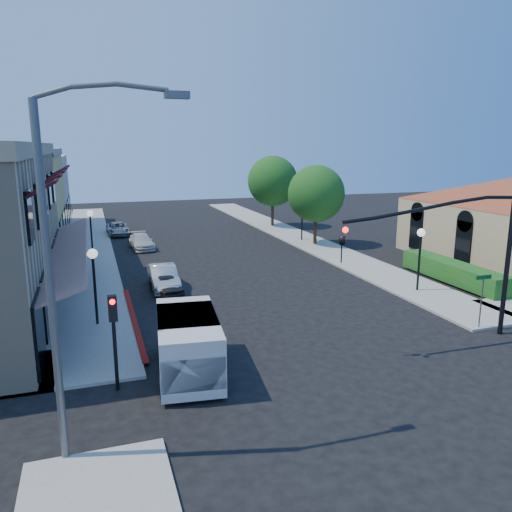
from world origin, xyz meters
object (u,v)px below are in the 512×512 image
object	(u,v)px
secondary_signal	(114,325)
parked_car_a	(166,284)
street_tree_b	(273,181)
lamppost_left_far	(91,222)
parked_car_b	(163,278)
signal_mast_arm	(468,244)
lamppost_right_far	(302,209)
parked_car_c	(141,242)
street_tree_a	(316,194)
white_van	(188,341)
street_name_sign	(482,293)
cobra_streetlight	(64,261)
lamppost_left_near	(93,267)
parked_car_d	(118,229)
lamppost_right_near	(420,244)

from	to	relation	value
secondary_signal	parked_car_a	bearing A→B (deg)	73.19
street_tree_b	lamppost_left_far	size ratio (longest dim) A/B	1.97
lamppost_left_far	parked_car_b	size ratio (longest dim) A/B	0.86
signal_mast_arm	lamppost_right_far	bearing A→B (deg)	83.30
lamppost_left_far	parked_car_c	size ratio (longest dim) A/B	0.89
secondary_signal	parked_car_b	world-z (taller)	secondary_signal
street_tree_a	parked_car_a	world-z (taller)	street_tree_a
white_van	signal_mast_arm	bearing A→B (deg)	-2.29
street_tree_b	lamppost_right_far	distance (m)	8.21
street_tree_a	secondary_signal	distance (m)	26.64
secondary_signal	street_name_sign	distance (m)	15.53
street_name_sign	lamppost_left_far	distance (m)	25.48
cobra_streetlight	parked_car_b	world-z (taller)	cobra_streetlight
white_van	lamppost_left_far	bearing A→B (deg)	98.49
lamppost_left_near	lamppost_right_far	world-z (taller)	same
white_van	parked_car_a	bearing A→B (deg)	85.98
cobra_streetlight	white_van	xyz separation A→B (m)	(3.64, 3.95, -4.04)
white_van	parked_car_d	world-z (taller)	white_van
lamppost_right_far	parked_car_c	world-z (taller)	lamppost_right_far
lamppost_right_far	parked_car_b	distance (m)	17.38
signal_mast_arm	parked_car_a	world-z (taller)	signal_mast_arm
lamppost_right_near	parked_car_d	distance (m)	28.23
parked_car_d	secondary_signal	bearing A→B (deg)	-94.28
secondary_signal	parked_car_a	world-z (taller)	secondary_signal
street_tree_a	white_van	xyz separation A→B (m)	(-14.31, -20.05, -2.97)
cobra_streetlight	parked_car_a	distance (m)	15.40
parked_car_d	parked_car_b	bearing A→B (deg)	-86.70
cobra_streetlight	street_name_sign	world-z (taller)	cobra_streetlight
secondary_signal	lamppost_left_near	world-z (taller)	lamppost_left_near
lamppost_left_near	parked_car_a	bearing A→B (deg)	47.23
street_tree_a	lamppost_right_near	bearing A→B (deg)	-91.23
parked_car_c	parked_car_d	size ratio (longest dim) A/B	0.97
street_tree_b	white_van	size ratio (longest dim) A/B	1.41
cobra_streetlight	parked_car_a	world-z (taller)	cobra_streetlight
street_tree_a	lamppost_left_far	size ratio (longest dim) A/B	1.82
lamppost_left_far	parked_car_a	xyz separation A→B (m)	(3.70, -10.00, -2.19)
signal_mast_arm	street_name_sign	world-z (taller)	signal_mast_arm
street_name_sign	white_van	size ratio (longest dim) A/B	0.50
cobra_streetlight	lamppost_right_far	world-z (taller)	cobra_streetlight
signal_mast_arm	parked_car_d	xyz separation A→B (m)	(-12.06, 30.50, -3.51)
street_tree_a	lamppost_right_far	size ratio (longest dim) A/B	1.82
lamppost_left_near	parked_car_c	xyz separation A→B (m)	(3.70, 17.00, -2.16)
signal_mast_arm	lamppost_right_near	xyz separation A→B (m)	(2.64, 6.50, -1.35)
parked_car_a	parked_car_b	bearing A→B (deg)	82.05
lamppost_left_far	white_van	size ratio (longest dim) A/B	0.72
cobra_streetlight	lamppost_right_far	size ratio (longest dim) A/B	2.61
street_tree_a	parked_car_a	distance (m)	17.27
cobra_streetlight	lamppost_left_far	bearing A→B (deg)	88.45
signal_mast_arm	parked_car_d	distance (m)	32.99
white_van	parked_car_b	bearing A→B (deg)	86.34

